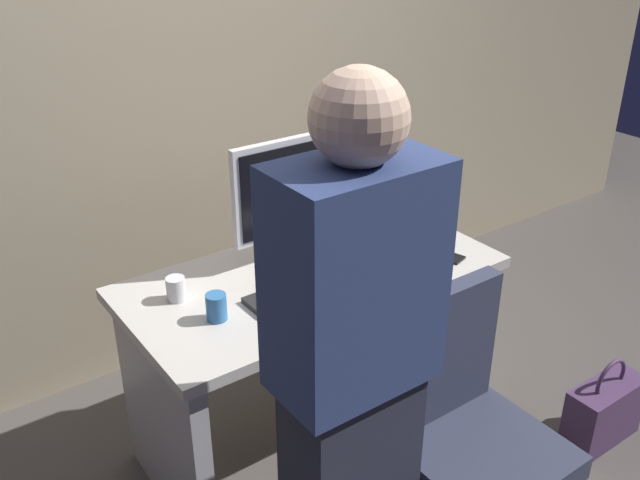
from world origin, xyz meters
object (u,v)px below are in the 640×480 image
desk (312,327)px  person_at_desk (352,381)px  keyboard (306,289)px  cell_phone (444,255)px  book_stack (393,218)px  cup_near_keyboard (216,307)px  mouse (374,258)px  monitor (300,189)px  cup_by_monitor (176,289)px  handbag (603,411)px  office_chair (466,452)px

desk → person_at_desk: size_ratio=0.81×
keyboard → cell_phone: keyboard is taller
book_stack → cup_near_keyboard: bearing=-170.1°
desk → book_stack: size_ratio=6.16×
cup_near_keyboard → cell_phone: size_ratio=0.62×
desk → person_at_desk: 0.83m
desk → mouse: (0.23, -0.07, 0.25)m
person_at_desk → book_stack: bearing=43.5°
desk → monitor: monitor is taller
person_at_desk → monitor: 0.93m
person_at_desk → cup_by_monitor: bearing=98.6°
person_at_desk → desk: bearing=62.7°
handbag → monitor: bearing=135.2°
person_at_desk → cup_by_monitor: person_at_desk is taller
monitor → handbag: (0.85, -0.84, -0.86)m
mouse → book_stack: book_stack is taller
keyboard → cell_phone: bearing=-9.8°
book_stack → office_chair: bearing=-115.8°
cell_phone → mouse: bearing=137.4°
desk → book_stack: 0.54m
mouse → cup_by_monitor: (-0.70, 0.18, 0.02)m
desk → cell_phone: size_ratio=9.27×
person_at_desk → keyboard: (0.26, 0.58, -0.10)m
cup_by_monitor → handbag: (1.37, -0.80, -0.64)m
office_chair → book_stack: (0.39, 0.82, 0.37)m
person_at_desk → cup_by_monitor: 0.80m
monitor → person_at_desk: bearing=-116.0°
desk → book_stack: (0.45, 0.08, 0.30)m
handbag → cup_by_monitor: bearing=149.6°
desk → cup_near_keyboard: 0.51m
person_at_desk → monitor: (0.40, 0.83, 0.15)m
cup_by_monitor → cup_near_keyboard: bearing=-74.4°
office_chair → person_at_desk: (-0.40, 0.06, 0.41)m
desk → office_chair: office_chair is taller
monitor → cell_phone: 0.59m
keyboard → monitor: bearing=58.6°
mouse → cup_near_keyboard: (-0.65, -0.00, 0.03)m
desk → person_at_desk: (-0.35, -0.68, 0.34)m
desk → cell_phone: cell_phone is taller
keyboard → office_chair: bearing=-78.0°
cell_phone → cup_near_keyboard: bearing=156.2°
cup_by_monitor → mouse: bearing=-14.4°
mouse → cell_phone: 0.27m
cell_phone → handbag: (0.43, -0.51, -0.60)m
cell_phone → handbag: cell_phone is taller
monitor → book_stack: 0.44m
handbag → cell_phone: bearing=130.4°
person_at_desk → cup_near_keyboard: size_ratio=18.32×
mouse → cup_near_keyboard: 0.65m
keyboard → cup_near_keyboard: size_ratio=4.81×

